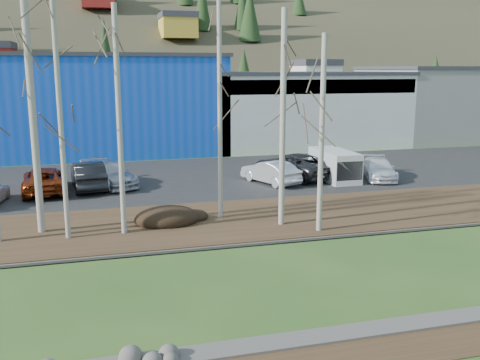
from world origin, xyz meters
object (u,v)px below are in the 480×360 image
object	(u,v)px
car_1	(88,175)
van_white	(336,166)
car_3	(109,174)
car_4	(270,172)
car_5	(293,166)
car_2	(45,180)
car_6	(378,169)

from	to	relation	value
car_1	van_white	size ratio (longest dim) A/B	1.14
car_3	car_4	distance (m)	9.79
car_5	car_3	bearing A→B (deg)	-27.40
car_1	car_2	world-z (taller)	car_1
car_1	car_3	world-z (taller)	car_1
car_4	van_white	xyz separation A→B (m)	(4.28, -0.18, 0.23)
car_3	car_5	size ratio (longest dim) A/B	0.86
van_white	car_4	bearing A→B (deg)	177.22
van_white	car_2	bearing A→B (deg)	175.72
car_1	car_6	distance (m)	18.06
car_1	car_3	xyz separation A→B (m)	(1.21, 0.42, -0.09)
car_1	car_5	bearing A→B (deg)	173.34
car_4	car_6	world-z (taller)	car_4
car_3	van_white	xyz separation A→B (m)	(13.90, -2.02, 0.22)
car_1	van_white	xyz separation A→B (m)	(15.10, -1.60, 0.13)
car_5	car_2	bearing A→B (deg)	-23.65
car_3	car_6	size ratio (longest dim) A/B	1.10
car_6	car_5	bearing A→B (deg)	-179.75
car_3	car_4	bearing A→B (deg)	-33.62
car_6	car_1	bearing A→B (deg)	-167.33
car_4	car_6	size ratio (longest dim) A/B	0.96
car_1	car_3	size ratio (longest dim) A/B	1.00
car_1	car_5	world-z (taller)	car_1
car_4	car_6	bearing A→B (deg)	154.37
car_2	car_4	size ratio (longest dim) A/B	1.21
car_1	car_4	bearing A→B (deg)	166.77
car_5	van_white	xyz separation A→B (m)	(2.32, -1.40, 0.14)
car_6	van_white	world-z (taller)	van_white
car_1	car_4	world-z (taller)	car_1
car_5	car_6	distance (m)	5.46
car_2	car_5	size ratio (longest dim) A/B	0.90
car_1	car_5	distance (m)	12.78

